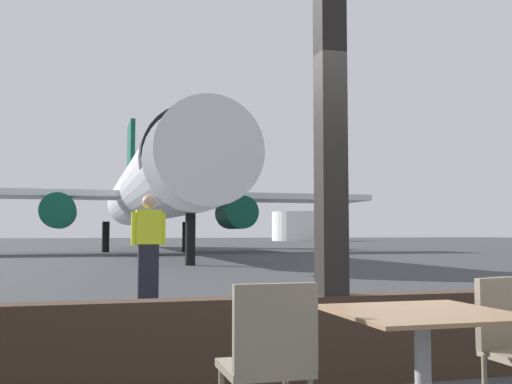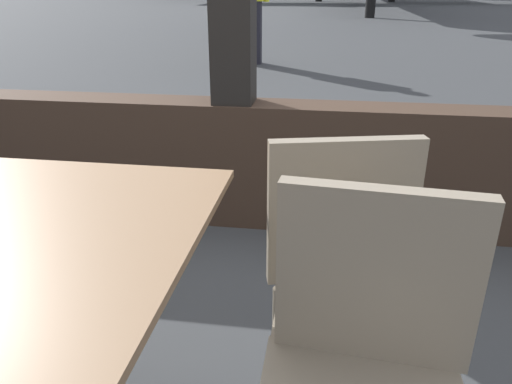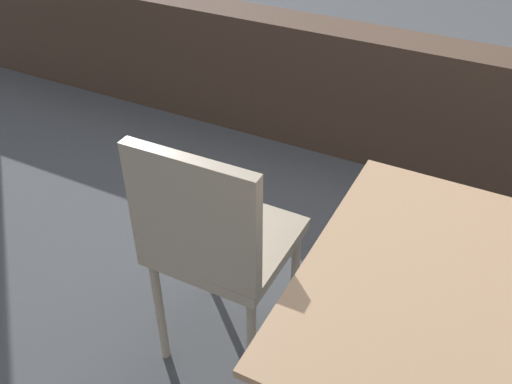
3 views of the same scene
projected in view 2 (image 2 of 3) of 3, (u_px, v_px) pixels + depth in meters
dining_table at (33, 338)px, 1.16m from camera, size 0.82×0.82×0.74m
cafe_chair_window_left at (349, 281)px, 1.25m from camera, size 0.46×0.46×0.87m
cafe_chair_aisle_right at (367, 370)px, 0.94m from camera, size 0.42×0.42×0.88m
ground_crew_worker at (251, 4)px, 7.61m from camera, size 0.56×0.22×1.74m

